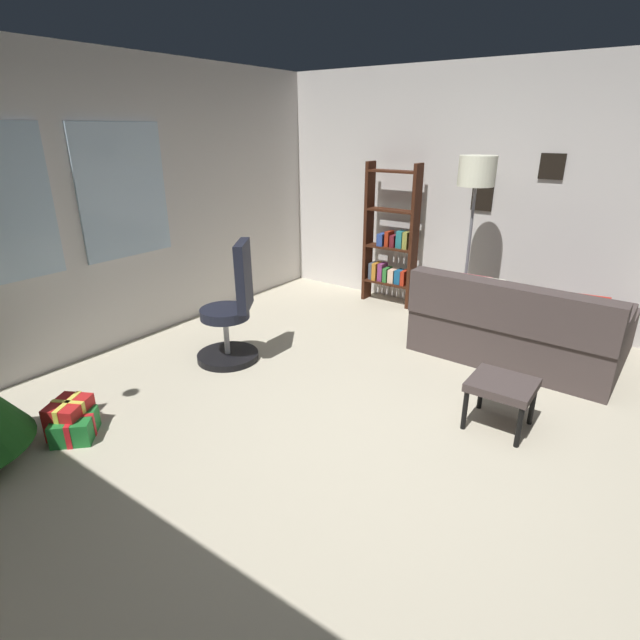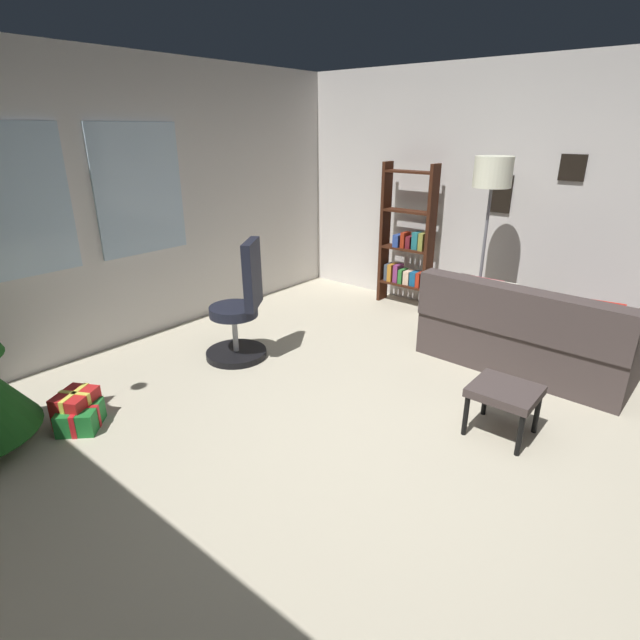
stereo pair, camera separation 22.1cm
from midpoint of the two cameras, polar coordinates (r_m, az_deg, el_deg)
The scene contains 10 objects.
ground_plane at distance 3.54m, azimuth 5.95°, elevation -14.35°, with size 5.55×5.83×0.10m, color #BBB299.
wall_back_with_windows at distance 5.06m, azimuth -24.61°, elevation 11.77°, with size 5.55×0.12×2.65m.
wall_right_with_frames at distance 5.57m, azimuth 21.68°, elevation 12.86°, with size 0.12×5.83×2.65m.
couch at distance 4.89m, azimuth 21.86°, elevation -0.86°, with size 1.59×1.79×0.79m.
footstool at distance 3.67m, azimuth 18.62°, elevation -7.47°, with size 0.40×0.43×0.36m.
gift_box_red at distance 3.96m, azimuth -28.31°, elevation -9.90°, with size 0.36×0.33×0.26m.
gift_box_green at distance 3.92m, azimuth -27.94°, elevation -10.85°, with size 0.39×0.39×0.17m.
office_chair at distance 4.52m, azimuth -11.49°, elevation 0.41°, with size 0.58×0.58×1.10m.
bookshelf at distance 5.93m, azimuth 7.10°, elevation 8.73°, with size 0.18×0.64×1.65m.
floor_lamp at distance 5.08m, azimuth 16.31°, elevation 14.73°, with size 0.35×0.35×1.76m.
Camera 1 is at (-2.59, -1.29, 2.01)m, focal length 27.75 mm.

